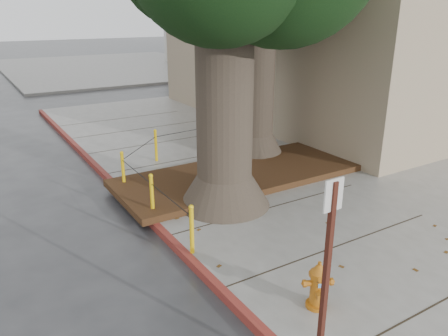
# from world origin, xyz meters

# --- Properties ---
(ground) EXTENTS (140.00, 140.00, 0.00)m
(ground) POSITION_xyz_m (0.00, 0.00, 0.00)
(ground) COLOR #28282B
(ground) RESTS_ON ground
(sidewalk_main) EXTENTS (16.00, 26.00, 0.15)m
(sidewalk_main) POSITION_xyz_m (6.00, 2.50, 0.07)
(sidewalk_main) COLOR slate
(sidewalk_main) RESTS_ON ground
(sidewalk_far) EXTENTS (16.00, 20.00, 0.15)m
(sidewalk_far) POSITION_xyz_m (6.00, 30.00, 0.07)
(sidewalk_far) COLOR slate
(sidewalk_far) RESTS_ON ground
(curb_red) EXTENTS (0.14, 26.00, 0.16)m
(curb_red) POSITION_xyz_m (-2.00, 2.50, 0.07)
(curb_red) COLOR maroon
(curb_red) RESTS_ON ground
(planter_bed) EXTENTS (6.40, 2.60, 0.16)m
(planter_bed) POSITION_xyz_m (0.90, 3.90, 0.23)
(planter_bed) COLOR black
(planter_bed) RESTS_ON sidewalk_main
(building_side_white) EXTENTS (10.00, 10.00, 9.00)m
(building_side_white) POSITION_xyz_m (16.00, 26.00, 4.50)
(building_side_white) COLOR silver
(building_side_white) RESTS_ON ground
(bollard_ring) EXTENTS (3.79, 5.39, 0.95)m
(bollard_ring) POSITION_xyz_m (-0.87, 4.38, 0.66)
(bollard_ring) COLOR yellow
(bollard_ring) RESTS_ON sidewalk_main
(fire_hydrant) EXTENTS (0.42, 0.42, 0.75)m
(fire_hydrant) POSITION_xyz_m (-1.06, -1.11, 0.52)
(fire_hydrant) COLOR #BB6513
(fire_hydrant) RESTS_ON sidewalk_main
(signpost) EXTENTS (0.25, 0.06, 2.52)m
(signpost) POSITION_xyz_m (-1.95, -2.09, 1.58)
(signpost) COLOR #471911
(signpost) RESTS_ON sidewalk_main
(car_silver) EXTENTS (3.28, 1.53, 1.09)m
(car_silver) POSITION_xyz_m (6.95, 17.35, 0.54)
(car_silver) COLOR #B0AFB5
(car_silver) RESTS_ON ground
(car_red) EXTENTS (3.78, 1.33, 1.25)m
(car_red) POSITION_xyz_m (10.54, 17.58, 0.62)
(car_red) COLOR maroon
(car_red) RESTS_ON ground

